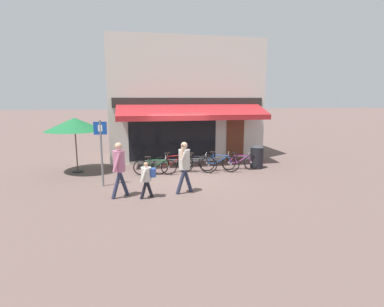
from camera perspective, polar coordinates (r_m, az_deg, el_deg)
The scene contains 14 objects.
ground_plane at distance 12.03m, azimuth -1.58°, elevation -4.28°, with size 160.00×160.00×0.00m, color brown.
shop_front at distance 15.78m, azimuth -1.42°, elevation 10.06°, with size 7.59×4.51×5.93m.
bike_rack_rail at distance 12.68m, azimuth 1.05°, elevation -1.26°, with size 4.42×0.04×0.57m.
bicycle_green at distance 12.15m, azimuth -7.08°, elevation -2.51°, with size 1.76×0.57×0.81m.
bicycle_red at distance 12.43m, azimuth -3.60°, elevation -1.95°, with size 1.80×0.65×0.88m.
bicycle_black at distance 12.45m, azimuth 0.89°, elevation -1.97°, with size 1.60×0.77×0.85m.
bicycle_blue at distance 12.67m, azimuth 5.09°, elevation -1.76°, with size 1.62×0.77×0.86m.
bicycle_purple at distance 13.16m, azimuth 9.09°, elevation -1.57°, with size 1.63×0.52×0.80m.
pedestrian_adult at distance 9.65m, azimuth -1.48°, elevation -1.62°, with size 0.62×0.57×1.71m.
pedestrian_child at distance 9.34m, azimuth -8.53°, elevation -4.26°, with size 0.53×0.46×1.16m.
pedestrian_second_adult at distance 9.51m, azimuth -13.72°, elevation -1.96°, with size 0.57×0.64×1.75m.
litter_bin at distance 13.55m, azimuth 12.24°, elevation -0.55°, with size 0.58×0.58×1.06m.
parking_sign at distance 10.79m, azimuth -16.91°, elevation 1.35°, with size 0.44×0.07×2.34m.
cafe_parasol at distance 13.24m, azimuth -21.46°, elevation 5.17°, with size 2.38×2.38×2.28m.
Camera 1 is at (-2.07, -11.45, 3.05)m, focal length 28.00 mm.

